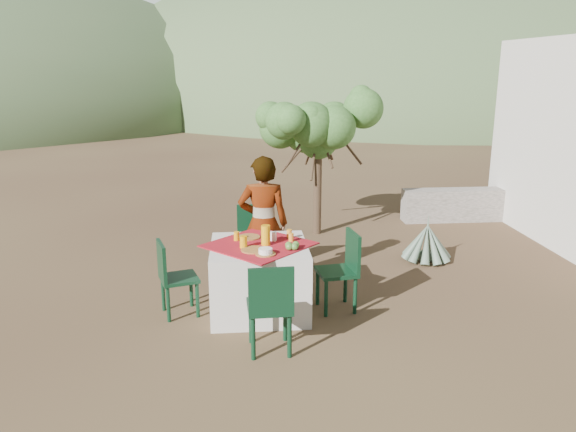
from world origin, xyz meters
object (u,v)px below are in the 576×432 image
object	(u,v)px
chair_near	(270,305)
shrub_tree	(322,134)
table	(259,278)
juice_pitcher	(266,235)
chair_left	(172,275)
chair_far	(254,238)
agave	(427,243)
person	(263,224)
chair_right	(343,267)

from	to	relation	value
chair_near	shrub_tree	world-z (taller)	shrub_tree
table	chair_near	bearing A→B (deg)	-86.17
juice_pitcher	chair_left	bearing A→B (deg)	179.83
table	chair_far	xyz separation A→B (m)	(-0.02, 1.07, 0.12)
chair_far	table	bearing A→B (deg)	-90.51
chair_left	agave	bearing A→B (deg)	-82.46
person	agave	distance (m)	2.48
chair_far	chair_near	distance (m)	2.04
chair_near	juice_pitcher	bearing A→B (deg)	-92.69
chair_far	shrub_tree	world-z (taller)	shrub_tree
chair_near	chair_right	xyz separation A→B (m)	(0.84, 0.94, -0.01)
shrub_tree	table	bearing A→B (deg)	-110.36
chair_right	person	distance (m)	1.11
shrub_tree	juice_pitcher	bearing A→B (deg)	-108.93
chair_right	juice_pitcher	size ratio (longest dim) A/B	4.10
shrub_tree	juice_pitcher	distance (m)	3.20
chair_right	person	bearing A→B (deg)	-136.32
chair_near	person	bearing A→B (deg)	-92.60
chair_near	table	bearing A→B (deg)	-88.39
table	chair_far	world-z (taller)	chair_far
chair_far	shrub_tree	distance (m)	2.41
table	chair_right	distance (m)	0.91
table	person	bearing A→B (deg)	83.34
chair_right	shrub_tree	bearing A→B (deg)	168.56
chair_right	chair_far	bearing A→B (deg)	-147.62
table	chair_near	world-z (taller)	chair_near
chair_far	juice_pitcher	size ratio (longest dim) A/B	4.28
chair_right	person	size ratio (longest dim) A/B	0.54
chair_left	person	world-z (taller)	person
table	agave	distance (m)	2.77
chair_near	juice_pitcher	world-z (taller)	juice_pitcher
chair_near	chair_left	distance (m)	1.36
chair_far	chair_right	xyz separation A→B (m)	(0.93, -1.09, -0.02)
table	person	world-z (taller)	person
table	chair_left	bearing A→B (deg)	-178.34
chair_near	chair_left	size ratio (longest dim) A/B	1.08
chair_far	chair_right	world-z (taller)	chair_far
agave	juice_pitcher	distance (m)	2.79
table	chair_left	size ratio (longest dim) A/B	1.59
table	shrub_tree	world-z (taller)	shrub_tree
chair_left	shrub_tree	xyz separation A→B (m)	(2.00, 2.95, 1.13)
chair_near	agave	world-z (taller)	chair_near
juice_pitcher	person	bearing A→B (deg)	89.76
juice_pitcher	chair_far	bearing A→B (deg)	94.84
chair_far	juice_pitcher	distance (m)	1.17
person	chair_far	bearing A→B (deg)	-74.02
table	chair_right	xyz separation A→B (m)	(0.91, -0.02, 0.10)
person	shrub_tree	world-z (taller)	shrub_tree
chair_near	shrub_tree	xyz separation A→B (m)	(1.02, 3.88, 1.09)
chair_far	shrub_tree	size ratio (longest dim) A/B	0.45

